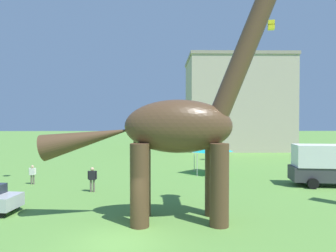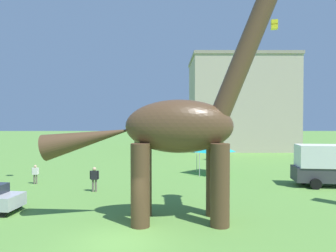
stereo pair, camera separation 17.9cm
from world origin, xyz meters
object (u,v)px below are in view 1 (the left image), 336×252
Objects in this scene: person_photographer at (32,173)px; festival_canopy_tent at (210,147)px; kite_apex at (271,25)px; person_vendor_side at (92,177)px; dinosaur_sculpture at (177,126)px; parked_box_truck at (327,165)px.

festival_canopy_tent is at bearing 83.48° from person_photographer.
person_vendor_side is at bearing -144.55° from kite_apex.
person_vendor_side is 24.88m from kite_apex.
person_vendor_side is 1.83× the size of kite_apex.
festival_canopy_tent reaches higher than person_vendor_side.
dinosaur_sculpture is at bearing 84.35° from person_vendor_side.
person_photographer is (-11.11, 9.23, -3.91)m from dinosaur_sculpture.
dinosaur_sculpture reaches higher than parked_box_truck.
person_photographer is at bearing -175.28° from parked_box_truck.
parked_box_truck is 17.82m from person_vendor_side.
festival_canopy_tent is at bearing -148.00° from kite_apex.
dinosaur_sculpture is 4.24× the size of festival_canopy_tent.
dinosaur_sculpture is 14.97m from person_photographer.
kite_apex reaches higher than person_photographer.
parked_box_truck is at bearing 138.51° from person_vendor_side.
person_vendor_side is at bearing -167.18° from parked_box_truck.
parked_box_truck is 16.97m from kite_apex.
person_photographer is at bearing -74.33° from person_vendor_side.
person_vendor_side is at bearing -142.10° from festival_canopy_tent.
parked_box_truck is at bearing 63.79° from person_photographer.
dinosaur_sculpture is 7.59× the size of person_vendor_side.
dinosaur_sculpture is at bearing -120.64° from kite_apex.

